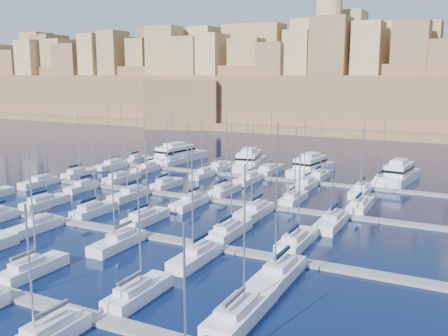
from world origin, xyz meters
The scene contains 46 objects.
ground centered at (0.00, 0.00, 0.00)m, with size 600.00×600.00×0.00m, color black.
pontoon_near centered at (0.00, -34.00, 0.20)m, with size 84.00×2.00×0.40m, color slate.
pontoon_mid_near centered at (0.00, -12.00, 0.20)m, with size 84.00×2.00×0.40m, color slate.
pontoon_mid_far centered at (0.00, 10.00, 0.20)m, with size 84.00×2.00×0.40m, color slate.
pontoon_far centered at (0.00, 32.00, 0.20)m, with size 84.00×2.00×0.40m, color slate.
sailboat_3 centered at (-1.48, -28.85, 0.72)m, with size 2.56×8.52×12.01m.
sailboat_4 centered at (12.99, -28.70, 0.74)m, with size 2.64×8.82×13.67m.
sailboat_5 centered at (23.94, -27.80, 0.77)m, with size 3.20×10.66×14.82m.
sailboat_13 centered at (-22.99, -6.57, 0.73)m, with size 2.73×9.09×12.58m.
sailboat_14 centered at (-12.02, -6.71, 0.74)m, with size 2.64×8.81×14.09m.
sailboat_15 centered at (-1.97, -6.55, 0.74)m, with size 2.74×9.13×13.13m.
sailboat_16 centered at (12.19, -6.34, 0.76)m, with size 2.87×9.55×15.80m.
sailboat_17 centered at (22.02, -6.30, 0.74)m, with size 2.89×9.64×13.22m.
sailboat_20 centered at (-13.59, -17.12, 0.72)m, with size 2.53×8.45×12.01m.
sailboat_21 centered at (1.36, -17.38, 0.72)m, with size 2.70×8.99×11.89m.
sailboat_22 centered at (13.06, -17.37, 0.75)m, with size 2.69×8.96×14.36m.
sailboat_23 centered at (23.85, -18.20, 0.79)m, with size 3.20×10.65×17.73m.
sailboat_24 centered at (-35.48, 15.25, 0.75)m, with size 2.62×8.72×14.76m.
sailboat_25 centered at (-24.09, 15.74, 0.77)m, with size 2.92×9.73×15.97m.
sailboat_26 centered at (-12.35, 15.09, 0.74)m, with size 2.52×8.39×13.61m.
sailboat_27 centered at (0.53, 15.42, 0.76)m, with size 2.72×9.07×15.44m.
sailboat_28 centered at (14.15, 15.30, 0.74)m, with size 2.65×8.82×13.62m.
sailboat_29 centered at (25.70, 15.65, 0.75)m, with size 2.86×9.54×14.65m.
sailboat_30 centered at (-36.36, 4.75, 0.73)m, with size 2.61×8.72×13.04m.
sailboat_31 centered at (-25.58, 5.34, 0.72)m, with size 2.25×7.51×12.67m.
sailboat_32 centered at (-13.44, 4.48, 0.74)m, with size 2.78×9.28×13.28m.
sailboat_33 centered at (-0.70, 4.54, 0.75)m, with size 2.75×9.16×14.70m.
sailboat_34 centered at (11.38, 3.91, 0.76)m, with size 3.13×10.43×14.95m.
sailboat_35 centered at (23.92, 4.21, 0.75)m, with size 2.95×9.82×13.90m.
sailboat_36 centered at (-35.53, 36.69, 0.72)m, with size 2.27×7.58×12.65m.
sailboat_37 centered at (-25.25, 37.27, 0.73)m, with size 2.63×8.76×12.96m.
sailboat_38 centered at (-11.69, 37.40, 0.74)m, with size 2.71×9.03×13.96m.
sailboat_39 centered at (0.48, 38.22, 0.77)m, with size 3.21×10.70×14.76m.
sailboat_40 centered at (12.51, 37.16, 0.73)m, with size 2.56×8.54×12.66m.
sailboat_41 centered at (25.47, 37.61, 0.75)m, with size 2.84×9.45×14.15m.
sailboat_42 centered at (-35.65, 26.33, 0.76)m, with size 2.88×9.58×15.81m.
sailboat_43 centered at (-25.72, 27.02, 0.74)m, with size 2.45×8.18×14.02m.
sailboat_44 centered at (-10.87, 27.21, 0.72)m, with size 2.34×7.79×12.50m.
sailboat_45 centered at (0.44, 26.52, 0.74)m, with size 2.76×9.20×13.57m.
sailboat_46 centered at (12.67, 26.26, 0.75)m, with size 2.92×9.72×14.44m.
sailboat_47 centered at (23.52, 26.46, 0.74)m, with size 2.79×9.31×12.83m.
motor_yacht_a centered at (-27.18, 42.39, 1.73)m, with size 8.57×19.16×5.25m.
motor_yacht_b centered at (-6.23, 41.92, 1.73)m, with size 8.96×18.24×5.25m.
motor_yacht_c centered at (9.35, 41.26, 1.73)m, with size 7.01×16.66×5.25m.
motor_yacht_d centered at (28.37, 41.20, 1.73)m, with size 6.79×16.50×5.25m.
fortified_city centered at (-0.19, 155.26, 14.74)m, with size 460.00×108.95×59.52m.
Camera 1 is at (41.82, -66.56, 22.24)m, focal length 40.00 mm.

